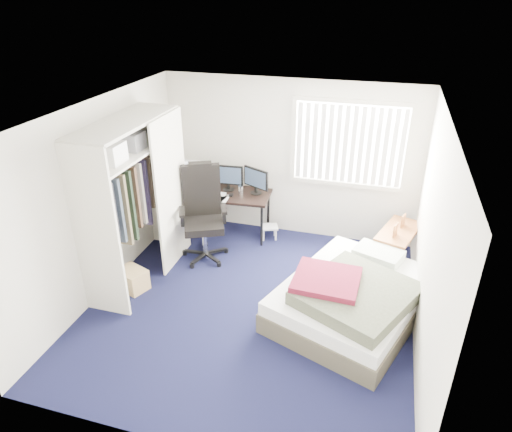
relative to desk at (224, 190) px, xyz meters
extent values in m
plane|color=black|center=(0.97, -1.76, -0.76)|extent=(4.20, 4.20, 0.00)
plane|color=silver|center=(0.97, 0.34, 0.49)|extent=(4.00, 0.00, 4.00)
plane|color=silver|center=(0.97, -3.86, 0.49)|extent=(4.00, 0.00, 4.00)
plane|color=silver|center=(-1.03, -1.76, 0.49)|extent=(0.00, 4.20, 4.20)
plane|color=silver|center=(2.97, -1.76, 0.49)|extent=(0.00, 4.20, 4.20)
plane|color=white|center=(0.97, -1.76, 1.74)|extent=(4.20, 4.20, 0.00)
cube|color=white|center=(1.87, 0.32, 0.84)|extent=(1.60, 0.02, 1.20)
cube|color=beige|center=(1.87, 0.29, 1.47)|extent=(1.72, 0.06, 0.06)
cube|color=beige|center=(1.87, 0.29, 0.21)|extent=(1.72, 0.06, 0.06)
cube|color=white|center=(1.87, 0.26, 0.84)|extent=(1.60, 0.04, 1.16)
cube|color=beige|center=(-0.73, -2.36, 0.34)|extent=(0.60, 0.04, 2.20)
cube|color=beige|center=(-0.73, -0.56, 0.34)|extent=(0.60, 0.04, 2.20)
cube|color=beige|center=(-0.73, -1.46, 1.44)|extent=(0.60, 1.80, 0.04)
cube|color=beige|center=(-0.73, -1.46, 1.06)|extent=(0.56, 1.74, 0.03)
cylinder|color=silver|center=(-0.73, -1.46, 0.94)|extent=(0.03, 1.72, 0.03)
cube|color=#26262B|center=(-0.73, -1.56, 0.49)|extent=(0.38, 1.10, 0.90)
cube|color=beige|center=(-0.41, -1.01, 0.34)|extent=(0.03, 0.90, 2.20)
cube|color=white|center=(-0.73, -1.91, 1.20)|extent=(0.38, 0.30, 0.24)
cube|color=gray|center=(-0.73, -1.41, 1.19)|extent=(0.34, 0.28, 0.22)
cube|color=black|center=(0.00, -0.03, -0.05)|extent=(1.52, 0.79, 0.04)
cylinder|color=black|center=(-0.66, -0.36, -0.42)|extent=(0.04, 0.04, 0.69)
cylinder|color=black|center=(-0.70, 0.21, -0.42)|extent=(0.04, 0.04, 0.69)
cylinder|color=black|center=(0.69, -0.26, -0.42)|extent=(0.04, 0.04, 0.69)
cylinder|color=black|center=(0.65, 0.31, -0.42)|extent=(0.04, 0.04, 0.69)
cube|color=white|center=(-0.48, 0.06, 0.25)|extent=(0.50, 0.07, 0.36)
cube|color=white|center=(-0.48, 0.06, 0.25)|extent=(0.45, 0.04, 0.31)
cube|color=black|center=(0.04, 0.10, 0.23)|extent=(0.48, 0.06, 0.32)
cube|color=#1E2838|center=(0.04, 0.10, 0.23)|extent=(0.43, 0.04, 0.27)
cube|color=black|center=(0.50, 0.09, 0.23)|extent=(0.48, 0.06, 0.32)
cube|color=#1E2838|center=(0.50, 0.09, 0.23)|extent=(0.43, 0.04, 0.27)
cube|color=white|center=(-0.14, -0.13, -0.02)|extent=(0.41, 0.17, 0.02)
cube|color=black|center=(0.15, -0.11, -0.02)|extent=(0.07, 0.10, 0.02)
cylinder|color=silver|center=(0.30, -0.05, 0.05)|extent=(0.08, 0.08, 0.16)
cube|color=white|center=(0.00, -0.03, -0.03)|extent=(0.32, 0.30, 0.00)
cube|color=black|center=(-0.03, -0.84, -0.69)|extent=(0.89, 0.89, 0.13)
cylinder|color=silver|center=(-0.03, -0.84, -0.46)|extent=(0.07, 0.07, 0.45)
cube|color=black|center=(-0.03, -0.84, -0.20)|extent=(0.74, 0.74, 0.11)
cube|color=black|center=(-0.13, -0.60, 0.24)|extent=(0.55, 0.33, 0.78)
cube|color=black|center=(-0.13, -0.60, 0.58)|extent=(0.36, 0.26, 0.18)
cube|color=black|center=(-0.30, -0.96, 0.03)|extent=(0.20, 0.32, 0.04)
cube|color=black|center=(0.25, -0.71, 0.03)|extent=(0.20, 0.32, 0.04)
cube|color=white|center=(0.75, -0.01, -0.55)|extent=(0.33, 0.30, 0.03)
cylinder|color=white|center=(0.68, -0.11, -0.66)|extent=(0.03, 0.03, 0.20)
cylinder|color=white|center=(0.63, 0.02, -0.66)|extent=(0.03, 0.03, 0.20)
cylinder|color=white|center=(0.87, -0.04, -0.66)|extent=(0.03, 0.03, 0.20)
cylinder|color=white|center=(0.82, 0.09, -0.66)|extent=(0.03, 0.03, 0.20)
cube|color=brown|center=(2.72, -0.29, -0.18)|extent=(0.68, 0.97, 0.04)
cube|color=brown|center=(2.43, -0.61, -0.48)|extent=(0.05, 0.05, 0.56)
cube|color=brown|center=(2.67, 0.14, -0.48)|extent=(0.05, 0.05, 0.56)
cube|color=brown|center=(2.77, -0.72, -0.48)|extent=(0.05, 0.05, 0.56)
cube|color=brown|center=(3.01, 0.03, -0.48)|extent=(0.05, 0.05, 0.56)
cube|color=brown|center=(2.66, -0.48, -0.07)|extent=(0.06, 0.14, 0.18)
cube|color=brown|center=(2.76, -0.17, -0.07)|extent=(0.06, 0.14, 0.18)
cube|color=#454032|center=(2.22, -1.55, -0.63)|extent=(2.10, 2.40, 0.26)
cube|color=white|center=(2.22, -1.55, -0.42)|extent=(2.05, 2.34, 0.18)
cube|color=silver|center=(2.47, -0.88, -0.26)|extent=(0.70, 0.58, 0.14)
cube|color=#3A3E2E|center=(2.28, -1.84, -0.26)|extent=(1.56, 1.61, 0.18)
cube|color=#550E1E|center=(1.91, -1.81, -0.18)|extent=(0.78, 0.73, 0.16)
cube|color=tan|center=(-0.68, -1.85, -0.62)|extent=(0.47, 0.41, 0.29)
camera|label=1|loc=(2.34, -6.27, 2.96)|focal=32.00mm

